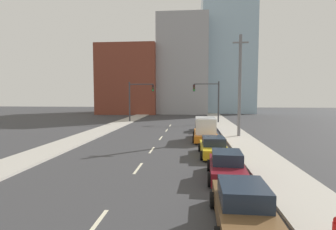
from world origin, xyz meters
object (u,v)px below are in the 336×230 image
box_truck_orange (205,130)px  sedan_maroon (227,166)px  utility_pole_right_mid (240,85)px  traffic_signal_left (136,96)px  traffic_signal_right (211,96)px  sedan_blue (204,126)px  sedan_yellow (213,147)px  sedan_brown (243,207)px

box_truck_orange → sedan_maroon: bearing=-86.6°
utility_pole_right_mid → traffic_signal_left: bearing=134.4°
traffic_signal_right → sedan_blue: (-1.59, -9.84, -3.61)m
box_truck_orange → sedan_blue: (0.16, 6.92, -0.38)m
traffic_signal_left → traffic_signal_right: 12.20m
utility_pole_right_mid → sedan_maroon: utility_pole_right_mid is taller
utility_pole_right_mid → sedan_yellow: utility_pole_right_mid is taller
traffic_signal_left → box_truck_orange: size_ratio=1.13×
utility_pole_right_mid → box_truck_orange: 6.18m
traffic_signal_right → sedan_brown: traffic_signal_right is taller
sedan_maroon → box_truck_orange: (-0.55, 11.85, 0.39)m
traffic_signal_right → sedan_brown: bearing=-92.2°
sedan_maroon → sedan_yellow: bearing=95.8°
traffic_signal_left → sedan_blue: (10.61, -9.84, -3.61)m
utility_pole_right_mid → box_truck_orange: (-3.63, -2.39, -4.39)m
sedan_brown → sedan_blue: same height
traffic_signal_right → utility_pole_right_mid: bearing=-82.5°
sedan_maroon → box_truck_orange: bearing=95.5°
utility_pole_right_mid → box_truck_orange: size_ratio=1.80×
utility_pole_right_mid → sedan_brown: (-3.20, -19.31, -4.78)m
traffic_signal_left → box_truck_orange: 20.01m
box_truck_orange → utility_pole_right_mid: bearing=34.1°
sedan_maroon → traffic_signal_left: bearing=113.9°
sedan_maroon → sedan_blue: 18.77m
sedan_yellow → sedan_blue: size_ratio=1.01×
utility_pole_right_mid → sedan_blue: bearing=127.5°
box_truck_orange → sedan_blue: 6.93m
traffic_signal_left → sedan_maroon: 30.86m
sedan_brown → sedan_maroon: sedan_maroon is taller
traffic_signal_left → sedan_maroon: traffic_signal_left is taller
sedan_maroon → box_truck_orange: box_truck_orange is taller
sedan_blue → utility_pole_right_mid: bearing=-52.6°
traffic_signal_left → traffic_signal_right: same height
sedan_brown → box_truck_orange: size_ratio=0.75×
utility_pole_right_mid → traffic_signal_right: bearing=97.5°
traffic_signal_left → sedan_brown: size_ratio=1.50×
sedan_yellow → utility_pole_right_mid: bearing=68.2°
box_truck_orange → traffic_signal_right: bearing=84.8°
traffic_signal_left → sedan_brown: (10.88, -33.68, -3.61)m
traffic_signal_right → sedan_blue: 10.60m
traffic_signal_left → sedan_yellow: size_ratio=1.48×
sedan_maroon → sedan_blue: (-0.38, 18.76, 0.00)m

